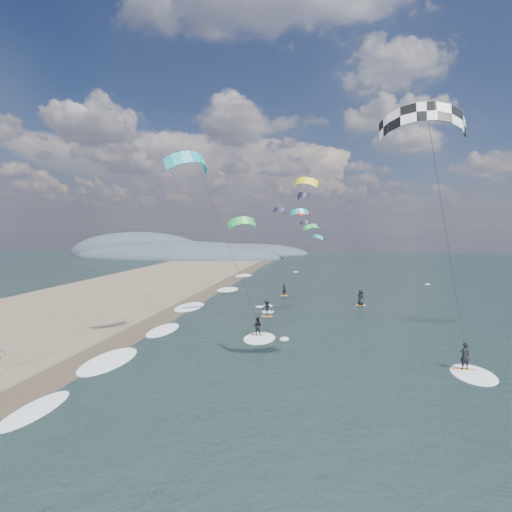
# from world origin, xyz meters

# --- Properties ---
(ground) EXTENTS (260.00, 260.00, 0.00)m
(ground) POSITION_xyz_m (0.00, 0.00, 0.00)
(ground) COLOR black
(ground) RESTS_ON ground
(wet_sand_strip) EXTENTS (3.00, 240.00, 0.00)m
(wet_sand_strip) POSITION_xyz_m (-12.00, 10.00, 0.00)
(wet_sand_strip) COLOR #382D23
(wet_sand_strip) RESTS_ON ground
(coastal_hills) EXTENTS (80.00, 41.00, 15.00)m
(coastal_hills) POSITION_xyz_m (-44.84, 107.86, 0.00)
(coastal_hills) COLOR #3D4756
(coastal_hills) RESTS_ON ground
(kitesurfer_near_a) EXTENTS (7.78, 8.37, 16.06)m
(kitesurfer_near_a) POSITION_xyz_m (10.22, 3.19, 12.27)
(kitesurfer_near_a) COLOR orange
(kitesurfer_near_a) RESTS_ON ground
(kitesurfer_near_b) EXTENTS (6.71, 9.14, 15.16)m
(kitesurfer_near_b) POSITION_xyz_m (-3.60, 10.31, 9.66)
(kitesurfer_near_b) COLOR orange
(kitesurfer_near_b) RESTS_ON ground
(far_kitesurfers) EXTENTS (11.20, 14.31, 1.84)m
(far_kitesurfers) POSITION_xyz_m (2.19, 27.52, 0.88)
(far_kitesurfers) COLOR orange
(far_kitesurfers) RESTS_ON ground
(bg_kite_field) EXTENTS (10.70, 75.84, 8.88)m
(bg_kite_field) POSITION_xyz_m (-0.52, 58.23, 11.34)
(bg_kite_field) COLOR black
(bg_kite_field) RESTS_ON ground
(shoreline_surf) EXTENTS (2.40, 79.40, 0.11)m
(shoreline_surf) POSITION_xyz_m (-10.80, 14.75, 0.00)
(shoreline_surf) COLOR white
(shoreline_surf) RESTS_ON ground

